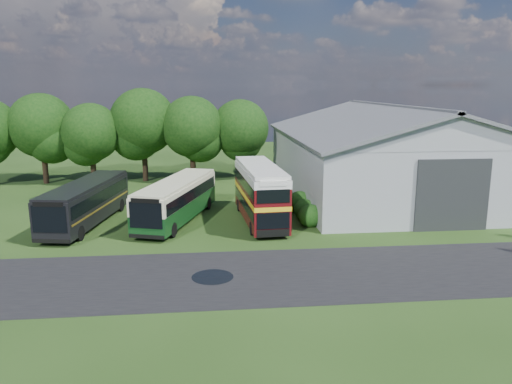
{
  "coord_description": "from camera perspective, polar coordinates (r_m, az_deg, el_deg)",
  "views": [
    {
      "loc": [
        -1.77,
        -27.69,
        9.85
      ],
      "look_at": [
        1.93,
        8.0,
        2.15
      ],
      "focal_mm": 35.0,
      "sensor_mm": 36.0,
      "label": 1
    }
  ],
  "objects": [
    {
      "name": "tree_left_b",
      "position": [
        52.61,
        -18.35,
        6.48
      ],
      "size": [
        5.78,
        5.78,
        8.16
      ],
      "color": "black",
      "rests_on": "ground"
    },
    {
      "name": "tree_left_a",
      "position": [
        54.8,
        -23.32,
        6.97
      ],
      "size": [
        6.46,
        6.46,
        9.12
      ],
      "color": "black",
      "rests_on": "ground"
    },
    {
      "name": "bus_dark_single",
      "position": [
        37.84,
        -18.85,
        -1.12
      ],
      "size": [
        4.47,
        11.29,
        3.04
      ],
      "rotation": [
        0.0,
        0.0,
        -0.18
      ],
      "color": "black",
      "rests_on": "ground"
    },
    {
      "name": "ground",
      "position": [
        29.44,
        -2.16,
        -7.44
      ],
      "size": [
        120.0,
        120.0,
        0.0
      ],
      "primitive_type": "plane",
      "color": "#1C3410",
      "rests_on": "ground"
    },
    {
      "name": "tree_right_a",
      "position": [
        51.67,
        -7.33,
        7.39
      ],
      "size": [
        6.26,
        6.26,
        8.83
      ],
      "color": "black",
      "rests_on": "ground"
    },
    {
      "name": "shrub_back",
      "position": [
        39.65,
        4.98,
        -2.32
      ],
      "size": [
        1.8,
        1.8,
        1.8
      ],
      "primitive_type": "sphere",
      "color": "#194714",
      "rests_on": "ground"
    },
    {
      "name": "bus_green_single",
      "position": [
        37.08,
        -9.0,
        -0.86
      ],
      "size": [
        5.83,
        11.3,
        3.05
      ],
      "rotation": [
        0.0,
        0.0,
        -0.31
      ],
      "color": "black",
      "rests_on": "ground"
    },
    {
      "name": "asphalt_road",
      "position": [
        27.01,
        4.73,
        -9.32
      ],
      "size": [
        60.0,
        8.0,
        0.02
      ],
      "primitive_type": "cube",
      "color": "black",
      "rests_on": "ground"
    },
    {
      "name": "tree_mid",
      "position": [
        52.99,
        -12.79,
        7.85
      ],
      "size": [
        6.8,
        6.8,
        9.6
      ],
      "color": "black",
      "rests_on": "ground"
    },
    {
      "name": "tree_right_b",
      "position": [
        52.61,
        -1.81,
        7.29
      ],
      "size": [
        5.98,
        5.98,
        8.45
      ],
      "color": "black",
      "rests_on": "ground"
    },
    {
      "name": "puddle",
      "position": [
        26.58,
        -4.99,
        -9.68
      ],
      "size": [
        2.2,
        2.2,
        0.01
      ],
      "primitive_type": "cylinder",
      "color": "black",
      "rests_on": "ground"
    },
    {
      "name": "shrub_mid",
      "position": [
        37.75,
        5.55,
        -3.07
      ],
      "size": [
        1.6,
        1.6,
        1.6
      ],
      "primitive_type": "sphere",
      "color": "#194714",
      "rests_on": "ground"
    },
    {
      "name": "storage_shed",
      "position": [
        47.13,
        15.02,
        4.77
      ],
      "size": [
        18.8,
        24.8,
        8.15
      ],
      "color": "gray",
      "rests_on": "ground"
    },
    {
      "name": "shrub_front",
      "position": [
        35.87,
        6.18,
        -3.9
      ],
      "size": [
        1.7,
        1.7,
        1.7
      ],
      "primitive_type": "sphere",
      "color": "#194714",
      "rests_on": "ground"
    },
    {
      "name": "bus_maroon_double",
      "position": [
        36.4,
        0.46,
        -0.19
      ],
      "size": [
        3.09,
        9.91,
        4.2
      ],
      "rotation": [
        0.0,
        0.0,
        0.06
      ],
      "color": "black",
      "rests_on": "ground"
    }
  ]
}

